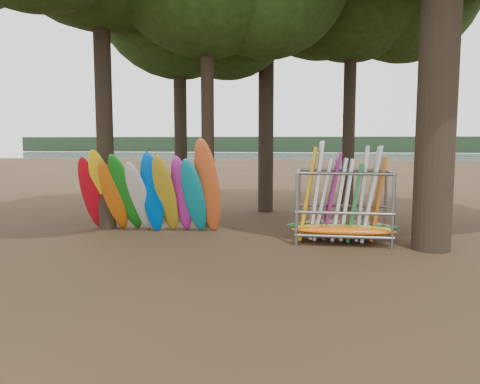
# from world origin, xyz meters

# --- Properties ---
(ground) EXTENTS (120.00, 120.00, 0.00)m
(ground) POSITION_xyz_m (0.00, 0.00, 0.00)
(ground) COLOR #47331E
(ground) RESTS_ON ground
(lake) EXTENTS (160.00, 160.00, 0.00)m
(lake) POSITION_xyz_m (0.00, 60.00, 0.00)
(lake) COLOR gray
(lake) RESTS_ON ground
(far_shore) EXTENTS (160.00, 4.00, 4.00)m
(far_shore) POSITION_xyz_m (0.00, 110.00, 2.00)
(far_shore) COLOR black
(far_shore) RESTS_ON ground
(kayak_row) EXTENTS (4.74, 2.23, 3.14)m
(kayak_row) POSITION_xyz_m (-3.32, 1.94, 1.27)
(kayak_row) COLOR #B50B19
(kayak_row) RESTS_ON ground
(storage_rack) EXTENTS (3.24, 1.59, 2.92)m
(storage_rack) POSITION_xyz_m (2.69, 1.55, 0.99)
(storage_rack) COLOR slate
(storage_rack) RESTS_ON ground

